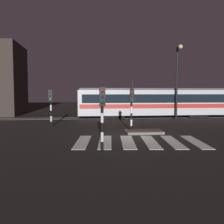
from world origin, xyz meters
TOP-DOWN VIEW (x-y plane):
  - ground_plane at (0.00, 0.00)m, footprint 120.00×120.00m
  - rail_near at (0.00, 11.08)m, footprint 80.00×0.12m
  - rail_far at (0.00, 12.51)m, footprint 80.00×0.12m
  - crosswalk_zebra at (0.00, -2.24)m, footprint 7.51×4.87m
  - traffic_island at (1.03, 1.01)m, footprint 2.50×1.74m
  - traffic_light_median_centre at (0.25, 1.39)m, footprint 0.36×0.42m
  - traffic_light_kerb_mid_left at (-2.26, -4.44)m, footprint 0.36×0.42m
  - traffic_light_corner_far_left at (-5.70, 4.80)m, footprint 0.36×0.42m
  - street_lamp_trackside_right at (6.65, 9.84)m, footprint 0.44×1.21m
  - tram at (4.84, 11.79)m, footprint 17.14×2.58m

SIDE VIEW (x-z plane):
  - ground_plane at x=0.00m, z-range 0.00..0.00m
  - crosswalk_zebra at x=0.00m, z-range 0.00..0.02m
  - rail_near at x=0.00m, z-range 0.00..0.03m
  - rail_far at x=0.00m, z-range 0.00..0.03m
  - traffic_island at x=1.03m, z-range 0.00..0.18m
  - tram at x=4.84m, z-range -0.32..3.83m
  - traffic_light_corner_far_left at x=-5.70m, z-range 0.50..3.65m
  - traffic_light_median_centre at x=0.25m, z-range 0.50..3.65m
  - traffic_light_kerb_mid_left at x=-2.26m, z-range 0.51..3.72m
  - street_lamp_trackside_right at x=6.65m, z-range 0.98..8.57m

